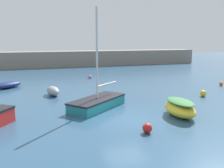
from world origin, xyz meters
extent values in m
cube|color=#2D5170|center=(0.00, 0.00, -0.10)|extent=(120.00, 120.00, 0.20)
cube|color=gray|center=(0.00, 30.00, 1.29)|extent=(50.44, 3.69, 2.57)
ellipsoid|color=yellow|center=(3.20, -0.74, 0.42)|extent=(1.71, 2.89, 0.85)
ellipsoid|color=#337238|center=(3.20, -0.74, 0.90)|extent=(1.54, 2.60, 0.24)
ellipsoid|color=navy|center=(-7.29, 12.07, 0.31)|extent=(3.04, 2.77, 0.61)
cube|color=teal|center=(-1.04, 2.56, 0.29)|extent=(4.50, 4.08, 0.58)
cube|color=black|center=(-1.04, 2.56, 0.64)|extent=(4.59, 4.16, 0.12)
cylinder|color=silver|center=(-1.04, 2.56, 3.61)|extent=(0.13, 0.13, 6.06)
cylinder|color=silver|center=(-0.14, 3.29, 1.48)|extent=(1.87, 1.53, 0.11)
ellipsoid|color=gray|center=(-3.50, 7.44, 0.38)|extent=(1.23, 2.03, 0.76)
sphere|color=red|center=(0.10, -2.59, 0.24)|extent=(0.49, 0.49, 0.49)
sphere|color=yellow|center=(8.03, 3.16, 0.25)|extent=(0.51, 0.51, 0.51)
sphere|color=orange|center=(12.99, 6.65, 0.19)|extent=(0.38, 0.38, 0.38)
sphere|color=#EA668C|center=(1.56, 15.33, 0.19)|extent=(0.39, 0.39, 0.39)
camera|label=1|loc=(-5.35, -13.19, 4.60)|focal=40.00mm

